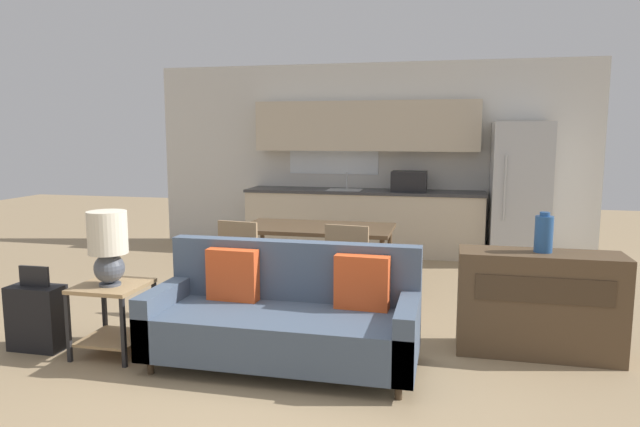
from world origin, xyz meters
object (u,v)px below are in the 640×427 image
Objects in this scene: refrigerator at (519,192)px; couch at (285,318)px; vase at (544,234)px; dining_chair_near_left at (244,262)px; credenza at (539,304)px; dining_chair_near_right at (350,267)px; suitcase at (37,317)px; dining_table at (317,232)px; side_table at (113,307)px; table_lamp at (108,244)px.

couch is at bearing -117.28° from refrigerator.
refrigerator is 3.37m from vase.
vase is 0.34× the size of dining_chair_near_left.
credenza is (-0.20, -3.38, -0.52)m from refrigerator.
dining_chair_near_right is 2.62m from suitcase.
dining_chair_near_left is (-2.59, 0.46, -0.46)m from vase.
dining_table is 2.88× the size of side_table.
suitcase is at bearing -130.81° from dining_table.
suitcase is at bearing 53.08° from dining_chair_near_left.
refrigerator is 3.43m from credenza.
couch reaches higher than credenza.
couch is at bearing 81.66° from dining_chair_near_right.
table_lamp is at bearing -119.18° from dining_table.
vase reaches higher than dining_chair_near_left.
side_table is (-3.40, -4.10, -0.55)m from refrigerator.
credenza is 2.62m from dining_chair_near_left.
credenza is at bearing 177.53° from dining_chair_near_left.
refrigerator is 3.23× the size of table_lamp.
dining_chair_near_left is at bearing -122.91° from dining_table.
dining_table is 1.92m from couch.
couch is 1.13m from dining_chair_near_right.
refrigerator is 3.34× the size of side_table.
table_lamp reaches higher than credenza.
couch is at bearing 131.90° from dining_chair_near_left.
table_lamp is at bearing -173.20° from couch.
dining_table is 1.77× the size of dining_chair_near_right.
dining_table is 0.97m from dining_chair_near_left.
vase is at bearing -31.45° from dining_table.
dining_chair_near_left is 1.80m from suitcase.
suitcase is at bearing -168.22° from vase.
dining_table is 2.33m from side_table.
vase is (3.22, 0.74, 0.57)m from side_table.
table_lamp is at bearing -166.40° from vase.
refrigerator is 5.84m from suitcase.
refrigerator reaches higher than table_lamp.
couch is at bearing -162.16° from credenza.
dining_table reaches higher than side_table.
dining_chair_near_left is (-2.58, 0.48, 0.09)m from credenza.
refrigerator is 2.74× the size of suitcase.
credenza reaches higher than suitcase.
refrigerator reaches higher than vase.
dining_chair_near_left is (-0.72, 1.08, 0.15)m from couch.
side_table is 0.46× the size of credenza.
dining_table is at bearing 148.55° from vase.
table_lamp is at bearing -70.60° from side_table.
vase is at bearing 18.26° from couch.
credenza is 3.94× the size of vase.
refrigerator is 2.06× the size of dining_chair_near_left.
couch is (-2.05, -3.98, -0.58)m from refrigerator.
refrigerator reaches higher than side_table.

